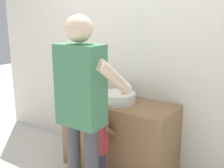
# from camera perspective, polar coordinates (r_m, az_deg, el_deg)

# --- Properties ---
(back_wall) EXTENTS (4.40, 0.08, 2.70)m
(back_wall) POSITION_cam_1_polar(r_m,az_deg,el_deg) (3.18, 4.71, 7.22)
(back_wall) COLOR silver
(back_wall) RESTS_ON ground
(vanity_cabinet) EXTENTS (1.24, 0.54, 0.80)m
(vanity_cabinet) POSITION_cam_1_polar(r_m,az_deg,el_deg) (3.18, 1.52, -10.62)
(vanity_cabinet) COLOR olive
(vanity_cabinet) RESTS_ON ground
(sink_basin) EXTENTS (0.37, 0.37, 0.11)m
(sink_basin) POSITION_cam_1_polar(r_m,az_deg,el_deg) (3.00, 1.37, -2.80)
(sink_basin) COLOR silver
(sink_basin) RESTS_ON vanity_cabinet
(faucet) EXTENTS (0.18, 0.14, 0.18)m
(faucet) POSITION_cam_1_polar(r_m,az_deg,el_deg) (3.17, 3.50, -1.40)
(faucet) COLOR #B7BABF
(faucet) RESTS_ON vanity_cabinet
(toothbrush_cup) EXTENTS (0.07, 0.07, 0.21)m
(toothbrush_cup) POSITION_cam_1_polar(r_m,az_deg,el_deg) (3.25, -4.73, -1.56)
(toothbrush_cup) COLOR #D86666
(toothbrush_cup) RESTS_ON vanity_cabinet
(child_toddler) EXTENTS (0.26, 0.26, 0.85)m
(child_toddler) POSITION_cam_1_polar(r_m,az_deg,el_deg) (2.83, -2.87, -11.43)
(child_toddler) COLOR #2D334C
(child_toddler) RESTS_ON ground
(adult_parent) EXTENTS (0.54, 0.56, 1.73)m
(adult_parent) POSITION_cam_1_polar(r_m,az_deg,el_deg) (2.39, -6.12, -2.77)
(adult_parent) COLOR #47474C
(adult_parent) RESTS_ON ground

